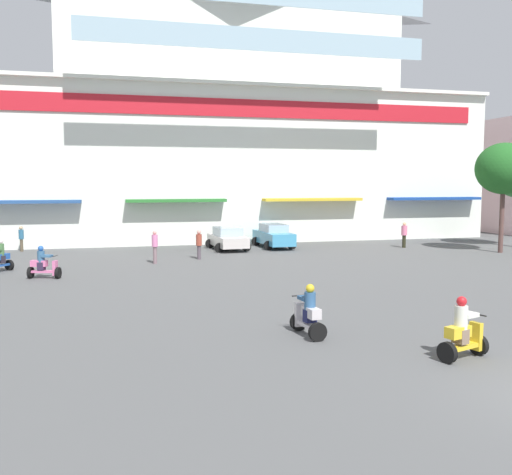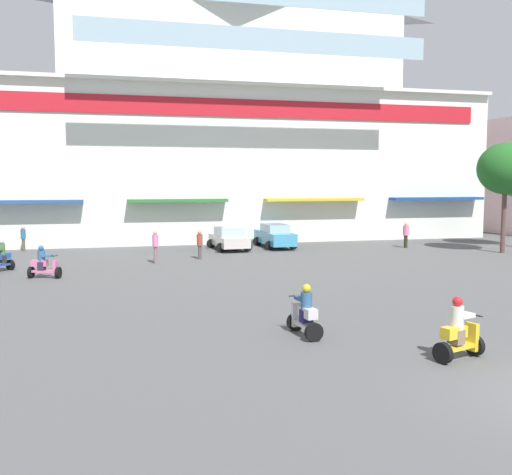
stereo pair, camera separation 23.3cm
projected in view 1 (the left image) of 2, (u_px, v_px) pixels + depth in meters
name	position (u px, v px, depth m)	size (l,w,h in m)	color
ground_plane	(336.00, 286.00, 23.78)	(128.00, 128.00, 0.00)	#535455
colonial_building	(228.00, 124.00, 44.74)	(38.38, 15.51, 20.30)	white
plaza_tree_3	(504.00, 169.00, 34.59)	(3.37, 3.34, 6.73)	brown
parked_car_0	(228.00, 238.00, 36.48)	(2.53, 4.14, 1.46)	beige
parked_car_1	(273.00, 236.00, 37.75)	(2.32, 4.51, 1.57)	#3F93BE
scooter_rider_0	(463.00, 333.00, 13.92)	(1.44, 0.92, 1.59)	black
scooter_rider_1	(308.00, 314.00, 16.04)	(0.67, 1.42, 1.51)	black
scooter_rider_3	(43.00, 265.00, 25.62)	(1.50, 0.91, 1.49)	black
pedestrian_0	(199.00, 243.00, 31.95)	(0.47, 0.47, 1.65)	#50454E
pedestrian_1	(404.00, 233.00, 37.67)	(0.45, 0.45, 1.69)	black
pedestrian_2	(155.00, 245.00, 30.21)	(0.33, 0.33, 1.76)	slate
pedestrian_3	(21.00, 237.00, 35.52)	(0.41, 0.41, 1.61)	brown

